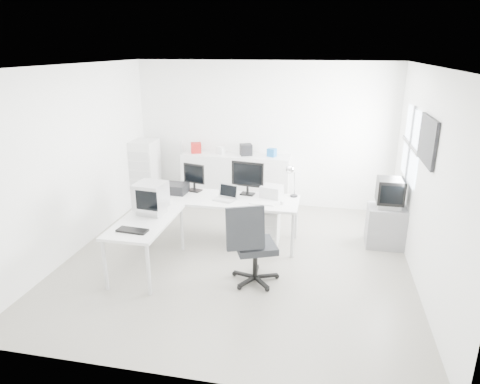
% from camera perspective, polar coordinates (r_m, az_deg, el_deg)
% --- Properties ---
extents(floor, '(5.00, 5.00, 0.01)m').
position_cam_1_polar(floor, '(6.52, -0.36, -8.90)').
color(floor, '#B2AD9F').
rests_on(floor, ground).
extents(ceiling, '(5.00, 5.00, 0.01)m').
position_cam_1_polar(ceiling, '(5.78, -0.41, 16.49)').
color(ceiling, white).
rests_on(ceiling, back_wall).
extents(back_wall, '(5.00, 0.02, 2.80)m').
position_cam_1_polar(back_wall, '(8.40, 3.18, 7.56)').
color(back_wall, white).
rests_on(back_wall, floor).
extents(left_wall, '(0.02, 5.00, 2.80)m').
position_cam_1_polar(left_wall, '(6.95, -21.05, 3.94)').
color(left_wall, white).
rests_on(left_wall, floor).
extents(right_wall, '(0.02, 5.00, 2.80)m').
position_cam_1_polar(right_wall, '(6.02, 23.58, 1.46)').
color(right_wall, white).
rests_on(right_wall, floor).
extents(window, '(0.02, 1.20, 1.10)m').
position_cam_1_polar(window, '(7.12, 21.81, 5.84)').
color(window, white).
rests_on(window, right_wall).
extents(wall_picture, '(0.04, 0.90, 0.60)m').
position_cam_1_polar(wall_picture, '(6.00, 23.74, 6.32)').
color(wall_picture, black).
rests_on(wall_picture, right_wall).
extents(main_desk, '(2.40, 0.80, 0.75)m').
position_cam_1_polar(main_desk, '(6.94, -2.24, -3.72)').
color(main_desk, silver).
rests_on(main_desk, floor).
extents(side_desk, '(0.70, 1.40, 0.75)m').
position_cam_1_polar(side_desk, '(6.25, -12.32, -6.83)').
color(side_desk, silver).
rests_on(side_desk, floor).
extents(drawer_pedestal, '(0.40, 0.50, 0.60)m').
position_cam_1_polar(drawer_pedestal, '(6.90, 3.54, -4.58)').
color(drawer_pedestal, silver).
rests_on(drawer_pedestal, floor).
extents(inkjet_printer, '(0.44, 0.35, 0.15)m').
position_cam_1_polar(inkjet_printer, '(7.12, -8.76, 0.50)').
color(inkjet_printer, black).
rests_on(inkjet_printer, main_desk).
extents(lcd_monitor_small, '(0.42, 0.31, 0.48)m').
position_cam_1_polar(lcd_monitor_small, '(7.11, -6.14, 1.97)').
color(lcd_monitor_small, black).
rests_on(lcd_monitor_small, main_desk).
extents(lcd_monitor_large, '(0.56, 0.30, 0.56)m').
position_cam_1_polar(lcd_monitor_large, '(6.88, 1.01, 1.86)').
color(lcd_monitor_large, black).
rests_on(lcd_monitor_large, main_desk).
extents(laptop, '(0.40, 0.41, 0.21)m').
position_cam_1_polar(laptop, '(6.67, -2.08, -0.26)').
color(laptop, '#B7B7BA').
rests_on(laptop, main_desk).
extents(white_keyboard, '(0.40, 0.15, 0.02)m').
position_cam_1_polar(white_keyboard, '(6.55, 2.94, -1.55)').
color(white_keyboard, silver).
rests_on(white_keyboard, main_desk).
extents(white_mouse, '(0.06, 0.06, 0.06)m').
position_cam_1_polar(white_mouse, '(6.55, 5.60, -1.40)').
color(white_mouse, silver).
rests_on(white_mouse, main_desk).
extents(laser_printer, '(0.38, 0.34, 0.18)m').
position_cam_1_polar(laser_printer, '(6.85, 4.25, 0.10)').
color(laser_printer, '#B7B7B7').
rests_on(laser_printer, main_desk).
extents(desk_lamp, '(0.19, 0.19, 0.52)m').
position_cam_1_polar(desk_lamp, '(6.84, 7.28, 1.48)').
color(desk_lamp, silver).
rests_on(desk_lamp, main_desk).
extents(crt_monitor, '(0.45, 0.45, 0.47)m').
position_cam_1_polar(crt_monitor, '(6.23, -11.80, -0.82)').
color(crt_monitor, '#B7B7BA').
rests_on(crt_monitor, side_desk).
extents(black_keyboard, '(0.42, 0.20, 0.03)m').
position_cam_1_polar(black_keyboard, '(5.76, -14.16, -4.99)').
color(black_keyboard, black).
rests_on(black_keyboard, side_desk).
extents(office_chair, '(0.87, 0.87, 1.16)m').
position_cam_1_polar(office_chair, '(5.70, 2.07, -6.71)').
color(office_chair, '#292B2F').
rests_on(office_chair, floor).
extents(tv_cabinet, '(0.60, 0.49, 0.66)m').
position_cam_1_polar(tv_cabinet, '(7.20, 18.89, -4.35)').
color(tv_cabinet, gray).
rests_on(tv_cabinet, floor).
extents(crt_tv, '(0.50, 0.48, 0.45)m').
position_cam_1_polar(crt_tv, '(7.01, 19.36, -0.18)').
color(crt_tv, black).
rests_on(crt_tv, tv_cabinet).
extents(sideboard, '(2.10, 0.53, 1.05)m').
position_cam_1_polar(sideboard, '(8.45, -0.55, 1.54)').
color(sideboard, silver).
rests_on(sideboard, floor).
extents(clutter_box_a, '(0.25, 0.23, 0.20)m').
position_cam_1_polar(clutter_box_a, '(8.49, -5.88, 5.88)').
color(clutter_box_a, maroon).
rests_on(clutter_box_a, sideboard).
extents(clutter_box_b, '(0.18, 0.17, 0.14)m').
position_cam_1_polar(clutter_box_b, '(8.36, -2.58, 5.56)').
color(clutter_box_b, silver).
rests_on(clutter_box_b, sideboard).
extents(clutter_box_c, '(0.27, 0.26, 0.22)m').
position_cam_1_polar(clutter_box_c, '(8.25, 0.80, 5.66)').
color(clutter_box_c, black).
rests_on(clutter_box_c, sideboard).
extents(clutter_box_d, '(0.19, 0.18, 0.15)m').
position_cam_1_polar(clutter_box_d, '(8.18, 4.26, 5.27)').
color(clutter_box_d, '#1861AB').
rests_on(clutter_box_d, sideboard).
extents(clutter_bottle, '(0.07, 0.07, 0.22)m').
position_cam_1_polar(clutter_bottle, '(8.62, -7.72, 6.08)').
color(clutter_bottle, silver).
rests_on(clutter_bottle, sideboard).
extents(filing_cabinet, '(0.46, 0.54, 1.31)m').
position_cam_1_polar(filing_cabinet, '(8.71, -12.47, 2.49)').
color(filing_cabinet, silver).
rests_on(filing_cabinet, floor).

